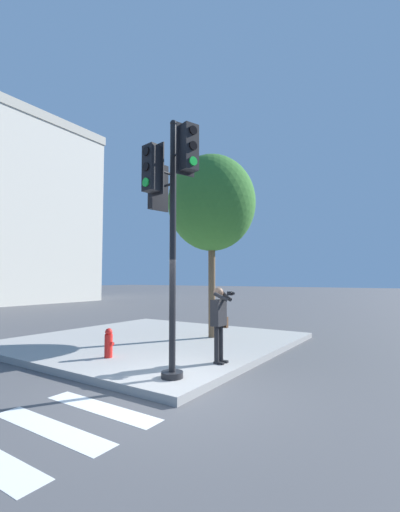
% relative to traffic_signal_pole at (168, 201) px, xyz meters
% --- Properties ---
extents(ground_plane, '(160.00, 160.00, 0.00)m').
position_rel_traffic_signal_pole_xyz_m(ground_plane, '(-0.20, -0.28, -3.67)').
color(ground_plane, '#4C4C4F').
extents(sidewalk_corner, '(8.00, 8.00, 0.17)m').
position_rel_traffic_signal_pole_xyz_m(sidewalk_corner, '(3.30, 3.22, -3.59)').
color(sidewalk_corner, '#9E9B96').
rests_on(sidewalk_corner, ground_plane).
extents(traffic_signal_pole, '(1.03, 1.43, 5.23)m').
position_rel_traffic_signal_pole_xyz_m(traffic_signal_pole, '(0.00, 0.00, 0.00)').
color(traffic_signal_pole, black).
rests_on(traffic_signal_pole, sidewalk_corner).
extents(person_photographer, '(0.58, 0.54, 1.75)m').
position_rel_traffic_signal_pole_xyz_m(person_photographer, '(1.69, -0.20, -2.45)').
color(person_photographer, black).
rests_on(person_photographer, sidewalk_corner).
extents(street_tree, '(2.98, 2.98, 6.17)m').
position_rel_traffic_signal_pole_xyz_m(street_tree, '(4.55, 1.75, 1.01)').
color(street_tree, brown).
rests_on(street_tree, sidewalk_corner).
extents(fire_hydrant, '(0.20, 0.26, 0.72)m').
position_rel_traffic_signal_pole_xyz_m(fire_hydrant, '(0.64, 2.37, -3.15)').
color(fire_hydrant, red).
rests_on(fire_hydrant, sidewalk_corner).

